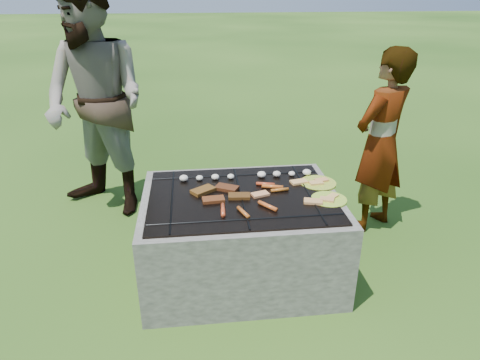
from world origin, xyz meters
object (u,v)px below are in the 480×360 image
object	(u,v)px
fire_pit	(241,238)
plate_near	(329,199)
cook	(381,143)
bystander	(96,103)
plate_far	(318,183)

from	to	relation	value
fire_pit	plate_near	distance (m)	0.66
cook	bystander	world-z (taller)	bystander
fire_pit	plate_near	xyz separation A→B (m)	(0.56, -0.12, 0.33)
plate_far	plate_near	size ratio (longest dim) A/B	1.27
fire_pit	plate_far	xyz separation A→B (m)	(0.56, 0.13, 0.33)
plate_far	bystander	distance (m)	1.94
fire_pit	plate_far	world-z (taller)	plate_far
fire_pit	plate_near	size ratio (longest dim) A/B	5.10
plate_far	plate_near	xyz separation A→B (m)	(-0.00, -0.25, -0.00)
cook	plate_near	bearing A→B (deg)	15.66
plate_far	bystander	world-z (taller)	bystander
plate_near	bystander	size ratio (longest dim) A/B	0.13
bystander	plate_far	bearing A→B (deg)	4.90
fire_pit	bystander	size ratio (longest dim) A/B	0.66
plate_near	bystander	world-z (taller)	bystander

